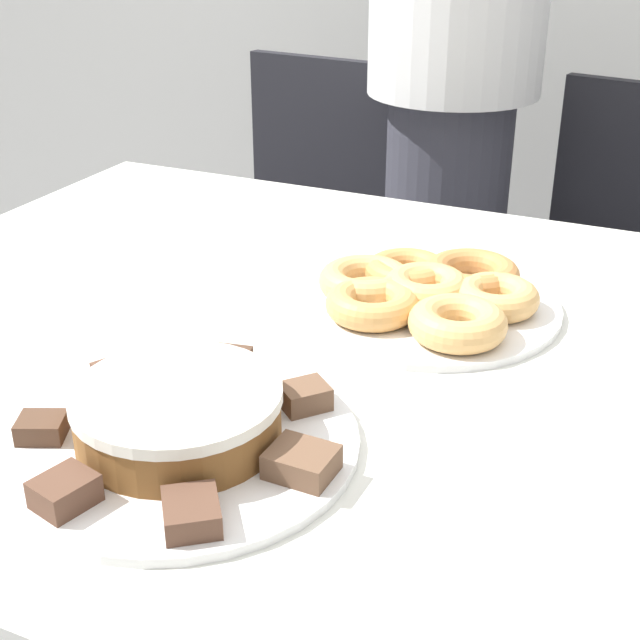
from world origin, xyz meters
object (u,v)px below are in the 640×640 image
Objects in this scene: office_chair_left at (294,267)px; office_chair_right at (606,322)px; plate_cake at (180,442)px; frosted_cake at (178,414)px; person_standing at (455,64)px; plate_donuts at (425,305)px.

office_chair_right is (0.73, -0.00, 0.00)m from office_chair_left.
office_chair_left is at bearing 111.00° from plate_cake.
frosted_cake is at bearing -92.30° from office_chair_right.
person_standing is 8.53× the size of frosted_cake.
person_standing is 0.61m from office_chair_left.
office_chair_right reaches higher than plate_donuts.
office_chair_right is at bearing 76.44° from plate_cake.
plate_cake is (0.09, -1.20, -0.16)m from person_standing.
frosted_cake reaches higher than plate_donuts.
person_standing reaches higher than frosted_cake.
person_standing is 1.21m from frosted_cake.
office_chair_right reaches higher than plate_cake.
frosted_cake is (-0.28, -1.16, 0.36)m from office_chair_right.
office_chair_right is (0.37, -0.04, -0.49)m from person_standing.
person_standing is at bearing 11.68° from office_chair_left.
office_chair_left reaches higher than plate_cake.
office_chair_left and office_chair_right have the same top height.
office_chair_right is 2.55× the size of plate_donuts.
plate_cake is (-0.28, -1.16, 0.33)m from office_chair_right.
office_chair_right is 2.53× the size of plate_cake.
office_chair_right is at bearing 76.44° from frosted_cake.
office_chair_right is 0.85m from plate_donuts.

